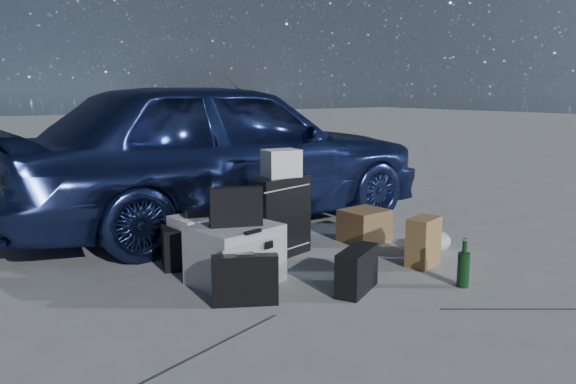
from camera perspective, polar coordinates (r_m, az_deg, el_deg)
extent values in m
plane|color=#A6A7A2|center=(4.05, 4.77, -9.31)|extent=(60.00, 60.00, 0.00)
imported|color=navy|center=(5.73, -6.82, 4.13)|extent=(4.42, 1.83, 1.50)
cube|color=#ABAEB0|center=(4.03, -5.39, -6.30)|extent=(0.66, 0.57, 0.42)
cube|color=black|center=(3.93, -5.32, -1.51)|extent=(0.38, 0.22, 0.28)
cube|color=black|center=(3.63, -4.39, -8.92)|extent=(0.42, 0.28, 0.33)
cube|color=black|center=(4.79, -2.92, -2.72)|extent=(0.43, 0.17, 0.56)
cube|color=black|center=(4.62, -0.78, -2.53)|extent=(0.59, 0.33, 0.66)
cube|color=silver|center=(4.56, -0.68, 2.95)|extent=(0.31, 0.26, 0.22)
cube|color=black|center=(4.47, -8.51, -5.36)|extent=(0.69, 0.46, 0.32)
cube|color=silver|center=(4.43, -8.71, -2.86)|extent=(0.47, 0.37, 0.08)
cube|color=black|center=(4.43, -8.87, -1.97)|extent=(0.31, 0.26, 0.06)
cube|color=#9B7043|center=(4.53, 13.59, -4.91)|extent=(0.32, 0.25, 0.38)
cube|color=brown|center=(5.16, 7.76, -3.38)|extent=(0.41, 0.37, 0.29)
ellipsoid|color=silver|center=(4.95, 14.53, -4.85)|extent=(0.41, 0.38, 0.19)
cube|color=black|center=(3.89, 7.02, -7.89)|extent=(0.45, 0.34, 0.30)
cylinder|color=black|center=(4.13, 17.42, -6.96)|extent=(0.09, 0.09, 0.34)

